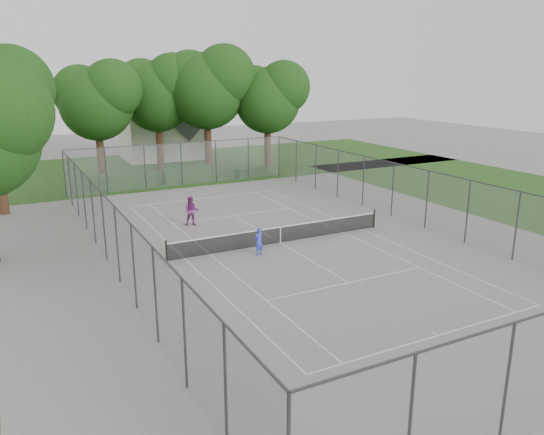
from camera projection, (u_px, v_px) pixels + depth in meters
name	position (u px, v px, depth m)	size (l,w,h in m)	color
ground	(280.00, 243.00, 29.08)	(120.00, 120.00, 0.00)	slate
grass_far	(153.00, 168.00, 51.30)	(60.00, 20.00, 0.00)	#1F4313
grass_right	(544.00, 199.00, 38.84)	(16.00, 40.00, 0.00)	#1F4313
court_markings	(280.00, 243.00, 29.07)	(11.03, 23.83, 0.01)	silver
tennis_net	(280.00, 234.00, 28.94)	(12.87, 0.10, 1.10)	black
perimeter_fence	(281.00, 211.00, 28.59)	(18.08, 34.08, 3.52)	#38383D
tree_far_left	(97.00, 98.00, 44.04)	(7.02, 6.41, 10.10)	#3A2115
tree_far_midleft	(158.00, 90.00, 48.56)	(7.45, 6.81, 10.71)	#3A2115
tree_far_midright	(208.00, 85.00, 48.11)	(7.98, 7.29, 11.48)	#3A2115
tree_far_right	(269.00, 95.00, 49.16)	(7.01, 6.40, 10.08)	#3A2115
hedge_left	(127.00, 181.00, 42.70)	(4.41, 1.32, 1.10)	#1C4616
hedge_mid	(187.00, 175.00, 44.66)	(3.99, 1.14, 1.25)	#1C4616
hedge_right	(251.00, 172.00, 47.07)	(2.77, 1.02, 0.83)	#1C4616
house	(161.00, 121.00, 55.96)	(7.92, 6.14, 9.86)	silver
girl_player	(259.00, 241.00, 27.01)	(0.54, 0.35, 1.47)	blue
woman_player	(191.00, 211.00, 32.12)	(0.88, 0.68, 1.80)	#7B2970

